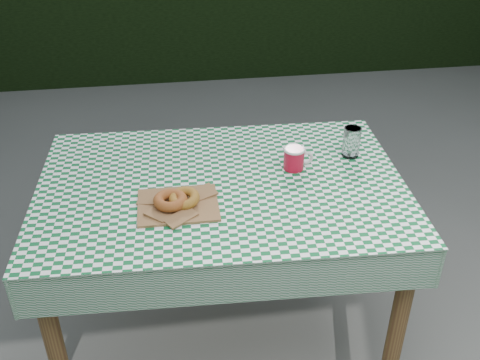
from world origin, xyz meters
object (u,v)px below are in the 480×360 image
at_px(table, 223,266).
at_px(coffee_mug, 294,158).
at_px(paper_bag, 178,204).
at_px(drinking_glass, 351,142).

xyz_separation_m(table, coffee_mug, (0.27, 0.06, 0.42)).
relative_size(table, paper_bag, 4.79).
height_order(paper_bag, drinking_glass, drinking_glass).
xyz_separation_m(table, paper_bag, (-0.16, -0.12, 0.39)).
xyz_separation_m(coffee_mug, drinking_glass, (0.23, 0.06, 0.02)).
distance_m(paper_bag, drinking_glass, 0.71).
bearing_deg(paper_bag, table, 36.79).
relative_size(coffee_mug, drinking_glass, 1.27).
bearing_deg(paper_bag, drinking_glass, 20.23).
bearing_deg(paper_bag, coffee_mug, 22.96).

